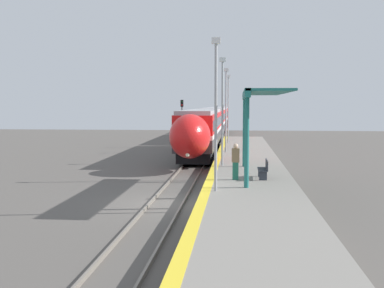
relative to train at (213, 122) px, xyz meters
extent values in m
plane|color=#56514C|center=(0.00, -38.06, -2.25)|extent=(120.00, 120.00, 0.00)
cube|color=slate|center=(-0.72, -38.06, -2.17)|extent=(0.08, 90.00, 0.15)
cube|color=slate|center=(0.72, -38.06, -2.17)|extent=(0.08, 90.00, 0.15)
cube|color=black|center=(0.00, -17.42, -1.63)|extent=(2.43, 16.83, 0.80)
cube|color=#38383D|center=(0.00, -17.42, -0.77)|extent=(2.76, 18.29, 0.91)
cube|color=white|center=(0.00, -17.42, -0.16)|extent=(2.78, 18.29, 0.31)
cube|color=red|center=(0.00, -17.42, 0.69)|extent=(2.76, 18.29, 1.38)
cube|color=black|center=(0.00, -17.42, 0.62)|extent=(2.79, 16.83, 0.76)
cube|color=#9E9EA3|center=(0.00, -17.42, 1.53)|extent=(2.49, 18.29, 0.30)
cylinder|color=black|center=(-0.72, -24.19, -1.80)|extent=(0.12, 0.90, 0.90)
cylinder|color=black|center=(0.72, -24.19, -1.80)|extent=(0.12, 0.90, 0.90)
cylinder|color=black|center=(-0.72, -21.99, -1.80)|extent=(0.12, 0.90, 0.90)
cylinder|color=black|center=(0.72, -21.99, -1.80)|extent=(0.12, 0.90, 0.90)
cylinder|color=black|center=(-0.72, -12.85, -1.80)|extent=(0.12, 0.90, 0.90)
cylinder|color=black|center=(0.72, -12.85, -1.80)|extent=(0.12, 0.90, 0.90)
cylinder|color=black|center=(-0.72, -10.65, -1.80)|extent=(0.12, 0.90, 0.90)
cylinder|color=black|center=(0.72, -10.65, -1.80)|extent=(0.12, 0.90, 0.90)
ellipsoid|color=red|center=(0.00, -27.95, 0.07)|extent=(2.65, 4.14, 2.87)
ellipsoid|color=black|center=(0.00, -28.46, 0.54)|extent=(1.93, 2.41, 1.46)
sphere|color=#F9F4CC|center=(0.00, -29.50, -0.98)|extent=(0.24, 0.24, 0.24)
cube|color=black|center=(0.00, 1.67, -1.63)|extent=(2.43, 16.83, 0.80)
cube|color=#38383D|center=(0.00, 1.67, -0.77)|extent=(2.76, 18.29, 0.91)
cube|color=white|center=(0.00, 1.67, -0.16)|extent=(2.78, 18.29, 0.31)
cube|color=red|center=(0.00, 1.67, 0.69)|extent=(2.76, 18.29, 1.38)
cube|color=black|center=(0.00, 1.67, 0.62)|extent=(2.79, 16.83, 0.76)
cube|color=#9E9EA3|center=(0.00, 1.67, 1.53)|extent=(2.49, 18.29, 0.30)
cylinder|color=black|center=(-0.72, -5.10, -1.80)|extent=(0.12, 0.90, 0.90)
cylinder|color=black|center=(0.72, -5.10, -1.80)|extent=(0.12, 0.90, 0.90)
cylinder|color=black|center=(-0.72, -2.90, -1.80)|extent=(0.12, 0.90, 0.90)
cylinder|color=black|center=(0.72, -2.90, -1.80)|extent=(0.12, 0.90, 0.90)
cylinder|color=black|center=(-0.72, 6.24, -1.80)|extent=(0.12, 0.90, 0.90)
cylinder|color=black|center=(0.72, 6.24, -1.80)|extent=(0.12, 0.90, 0.90)
cylinder|color=black|center=(-0.72, 8.44, -1.80)|extent=(0.12, 0.90, 0.90)
cylinder|color=black|center=(0.72, 8.44, -1.80)|extent=(0.12, 0.90, 0.90)
cube|color=black|center=(0.00, 20.76, -1.63)|extent=(2.43, 16.83, 0.80)
cube|color=#38383D|center=(0.00, 20.76, -0.77)|extent=(2.76, 18.29, 0.91)
cube|color=white|center=(0.00, 20.76, -0.16)|extent=(2.78, 18.29, 0.31)
cube|color=red|center=(0.00, 20.76, 0.69)|extent=(2.76, 18.29, 1.38)
cube|color=black|center=(0.00, 20.76, 0.62)|extent=(2.79, 16.83, 0.76)
cube|color=#9E9EA3|center=(0.00, 20.76, 1.53)|extent=(2.49, 18.29, 0.30)
cylinder|color=black|center=(-0.72, 13.99, -1.80)|extent=(0.12, 0.90, 0.90)
cylinder|color=black|center=(0.72, 13.99, -1.80)|extent=(0.12, 0.90, 0.90)
cylinder|color=black|center=(-0.72, 16.19, -1.80)|extent=(0.12, 0.90, 0.90)
cylinder|color=black|center=(0.72, 16.19, -1.80)|extent=(0.12, 0.90, 0.90)
cylinder|color=black|center=(-0.72, 25.33, -1.80)|extent=(0.12, 0.90, 0.90)
cylinder|color=black|center=(0.72, 25.33, -1.80)|extent=(0.12, 0.90, 0.90)
cylinder|color=black|center=(-0.72, 27.53, -1.80)|extent=(0.12, 0.90, 0.90)
cylinder|color=black|center=(0.72, 27.53, -1.80)|extent=(0.12, 0.90, 0.90)
cube|color=gray|center=(3.66, -38.06, -1.82)|extent=(4.15, 64.00, 0.86)
cube|color=yellow|center=(1.79, -38.06, -1.39)|extent=(0.40, 64.00, 0.01)
cube|color=#2D333D|center=(4.26, -36.39, -1.18)|extent=(0.36, 0.06, 0.42)
cube|color=#2D333D|center=(4.26, -35.24, -1.18)|extent=(0.36, 0.06, 0.42)
cube|color=#2D333D|center=(4.26, -35.82, -0.95)|extent=(0.44, 1.53, 0.03)
cube|color=#2D333D|center=(4.46, -35.82, -0.72)|extent=(0.04, 1.53, 0.44)
cube|color=#1E604C|center=(2.98, -36.36, -0.98)|extent=(0.28, 0.20, 0.83)
cube|color=#7F6647|center=(2.98, -36.36, -0.24)|extent=(0.36, 0.22, 0.65)
sphere|color=beige|center=(2.98, -36.36, 0.20)|extent=(0.22, 0.22, 0.22)
cylinder|color=#59595E|center=(-2.59, -10.16, -0.19)|extent=(0.14, 0.14, 4.12)
cube|color=black|center=(-2.59, -10.16, 2.22)|extent=(0.28, 0.20, 0.70)
sphere|color=black|center=(-2.59, -10.27, 2.39)|extent=(0.14, 0.14, 0.14)
sphere|color=red|center=(-2.59, -10.27, 2.05)|extent=(0.14, 0.14, 0.14)
cylinder|color=#9E9EA3|center=(2.19, -39.38, 1.58)|extent=(0.12, 0.12, 5.93)
cube|color=silver|center=(2.19, -39.38, 4.66)|extent=(0.36, 0.20, 0.24)
cylinder|color=#9E9EA3|center=(2.19, -31.19, 1.58)|extent=(0.12, 0.12, 5.93)
cube|color=silver|center=(2.19, -31.19, 4.66)|extent=(0.36, 0.20, 0.24)
cylinder|color=#9E9EA3|center=(2.19, -23.00, 1.58)|extent=(0.12, 0.12, 5.93)
cube|color=silver|center=(2.19, -23.00, 4.66)|extent=(0.36, 0.20, 0.24)
cylinder|color=#9E9EA3|center=(2.19, -14.82, 1.58)|extent=(0.12, 0.12, 5.93)
cube|color=silver|center=(2.19, -14.82, 4.66)|extent=(0.36, 0.20, 0.24)
cylinder|color=#1E6B66|center=(3.45, -38.44, 0.55)|extent=(0.20, 0.20, 3.88)
cylinder|color=#1E6B66|center=(3.45, -31.49, 0.55)|extent=(0.20, 0.20, 3.88)
cube|color=#1E6B66|center=(3.45, -34.97, 2.59)|extent=(0.24, 9.95, 0.36)
cube|color=#1E6B66|center=(4.35, -34.97, 2.71)|extent=(2.00, 9.95, 0.10)
camera|label=1|loc=(3.07, -58.74, 2.14)|focal=45.00mm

